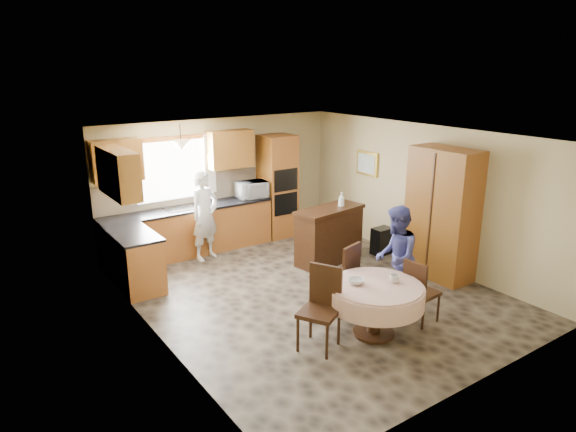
# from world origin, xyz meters

# --- Properties ---
(floor) EXTENTS (5.00, 6.00, 0.01)m
(floor) POSITION_xyz_m (0.00, 0.00, 0.00)
(floor) COLOR brown
(floor) RESTS_ON ground
(ceiling) EXTENTS (5.00, 6.00, 0.01)m
(ceiling) POSITION_xyz_m (0.00, 0.00, 2.50)
(ceiling) COLOR white
(ceiling) RESTS_ON wall_back
(wall_back) EXTENTS (5.00, 0.02, 2.50)m
(wall_back) POSITION_xyz_m (0.00, 3.00, 1.25)
(wall_back) COLOR tan
(wall_back) RESTS_ON floor
(wall_front) EXTENTS (5.00, 0.02, 2.50)m
(wall_front) POSITION_xyz_m (0.00, -3.00, 1.25)
(wall_front) COLOR tan
(wall_front) RESTS_ON floor
(wall_left) EXTENTS (0.02, 6.00, 2.50)m
(wall_left) POSITION_xyz_m (-2.50, 0.00, 1.25)
(wall_left) COLOR tan
(wall_left) RESTS_ON floor
(wall_right) EXTENTS (0.02, 6.00, 2.50)m
(wall_right) POSITION_xyz_m (2.50, 0.00, 1.25)
(wall_right) COLOR tan
(wall_right) RESTS_ON floor
(window) EXTENTS (1.40, 0.03, 1.10)m
(window) POSITION_xyz_m (-1.00, 2.98, 1.60)
(window) COLOR white
(window) RESTS_ON wall_back
(curtain_left) EXTENTS (0.22, 0.02, 1.15)m
(curtain_left) POSITION_xyz_m (-1.75, 2.93, 1.65)
(curtain_left) COLOR white
(curtain_left) RESTS_ON wall_back
(curtain_right) EXTENTS (0.22, 0.02, 1.15)m
(curtain_right) POSITION_xyz_m (-0.25, 2.93, 1.65)
(curtain_right) COLOR white
(curtain_right) RESTS_ON wall_back
(base_cab_back) EXTENTS (3.30, 0.60, 0.88)m
(base_cab_back) POSITION_xyz_m (-0.85, 2.70, 0.44)
(base_cab_back) COLOR #C86E35
(base_cab_back) RESTS_ON floor
(counter_back) EXTENTS (3.30, 0.64, 0.04)m
(counter_back) POSITION_xyz_m (-0.85, 2.70, 0.90)
(counter_back) COLOR black
(counter_back) RESTS_ON base_cab_back
(base_cab_left) EXTENTS (0.60, 1.20, 0.88)m
(base_cab_left) POSITION_xyz_m (-2.20, 1.80, 0.44)
(base_cab_left) COLOR #C86E35
(base_cab_left) RESTS_ON floor
(counter_left) EXTENTS (0.64, 1.20, 0.04)m
(counter_left) POSITION_xyz_m (-2.20, 1.80, 0.90)
(counter_left) COLOR black
(counter_left) RESTS_ON base_cab_left
(backsplash) EXTENTS (3.30, 0.02, 0.55)m
(backsplash) POSITION_xyz_m (-0.85, 2.99, 1.18)
(backsplash) COLOR beige
(backsplash) RESTS_ON wall_back
(wall_cab_left) EXTENTS (0.85, 0.33, 0.72)m
(wall_cab_left) POSITION_xyz_m (-2.05, 2.83, 1.91)
(wall_cab_left) COLOR #A8732A
(wall_cab_left) RESTS_ON wall_back
(wall_cab_right) EXTENTS (0.90, 0.33, 0.72)m
(wall_cab_right) POSITION_xyz_m (0.15, 2.83, 1.91)
(wall_cab_right) COLOR #A8732A
(wall_cab_right) RESTS_ON wall_back
(wall_cab_side) EXTENTS (0.33, 1.20, 0.72)m
(wall_cab_side) POSITION_xyz_m (-2.33, 1.80, 1.91)
(wall_cab_side) COLOR #A8732A
(wall_cab_side) RESTS_ON wall_left
(oven_tower) EXTENTS (0.66, 0.62, 2.12)m
(oven_tower) POSITION_xyz_m (1.15, 2.69, 1.06)
(oven_tower) COLOR #C86E35
(oven_tower) RESTS_ON floor
(oven_upper) EXTENTS (0.56, 0.01, 0.45)m
(oven_upper) POSITION_xyz_m (1.15, 2.38, 1.25)
(oven_upper) COLOR black
(oven_upper) RESTS_ON oven_tower
(oven_lower) EXTENTS (0.56, 0.01, 0.45)m
(oven_lower) POSITION_xyz_m (1.15, 2.38, 0.75)
(oven_lower) COLOR black
(oven_lower) RESTS_ON oven_tower
(pendant) EXTENTS (0.36, 0.36, 0.18)m
(pendant) POSITION_xyz_m (-1.00, 2.50, 2.12)
(pendant) COLOR beige
(pendant) RESTS_ON ceiling
(sideboard) EXTENTS (1.41, 0.75, 0.96)m
(sideboard) POSITION_xyz_m (1.08, 0.88, 0.48)
(sideboard) COLOR #3C2310
(sideboard) RESTS_ON floor
(space_heater) EXTENTS (0.39, 0.28, 0.52)m
(space_heater) POSITION_xyz_m (2.16, 0.62, 0.26)
(space_heater) COLOR black
(space_heater) RESTS_ON floor
(cupboard) EXTENTS (0.58, 1.15, 2.20)m
(cupboard) POSITION_xyz_m (2.22, -0.67, 1.10)
(cupboard) COLOR #C86E35
(cupboard) RESTS_ON floor
(dining_table) EXTENTS (1.27, 1.27, 0.72)m
(dining_table) POSITION_xyz_m (-0.09, -1.53, 0.56)
(dining_table) COLOR #3C2310
(dining_table) RESTS_ON floor
(chair_left) EXTENTS (0.63, 0.63, 1.07)m
(chair_left) POSITION_xyz_m (-0.84, -1.34, 0.59)
(chair_left) COLOR #3C2310
(chair_left) RESTS_ON floor
(chair_back) EXTENTS (0.55, 0.55, 1.02)m
(chair_back) POSITION_xyz_m (0.08, -0.70, 0.56)
(chair_back) COLOR #3C2310
(chair_back) RESTS_ON floor
(chair_right) EXTENTS (0.44, 0.44, 0.93)m
(chair_right) POSITION_xyz_m (0.63, -1.63, 0.52)
(chair_right) COLOR #3C2310
(chair_right) RESTS_ON floor
(framed_picture) EXTENTS (0.06, 0.57, 0.48)m
(framed_picture) POSITION_xyz_m (2.47, 1.44, 1.59)
(framed_picture) COLOR gold
(framed_picture) RESTS_ON wall_right
(microwave) EXTENTS (0.63, 0.45, 0.33)m
(microwave) POSITION_xyz_m (0.51, 2.65, 1.08)
(microwave) COLOR silver
(microwave) RESTS_ON counter_back
(person_sink) EXTENTS (0.70, 0.57, 1.67)m
(person_sink) POSITION_xyz_m (-0.70, 2.30, 0.83)
(person_sink) COLOR silver
(person_sink) RESTS_ON floor
(person_dining) EXTENTS (0.95, 0.94, 1.55)m
(person_dining) POSITION_xyz_m (0.74, -1.08, 0.77)
(person_dining) COLOR #3D4085
(person_dining) RESTS_ON floor
(bowl_sideboard) EXTENTS (0.25, 0.25, 0.06)m
(bowl_sideboard) POSITION_xyz_m (0.69, 0.88, 0.99)
(bowl_sideboard) COLOR #B2B2B2
(bowl_sideboard) RESTS_ON sideboard
(bottle_sideboard) EXTENTS (0.13, 0.13, 0.31)m
(bottle_sideboard) POSITION_xyz_m (1.35, 0.88, 1.12)
(bottle_sideboard) COLOR silver
(bottle_sideboard) RESTS_ON sideboard
(cup_table) EXTENTS (0.14, 0.14, 0.10)m
(cup_table) POSITION_xyz_m (0.16, -1.61, 0.77)
(cup_table) COLOR #B2B2B2
(cup_table) RESTS_ON dining_table
(bowl_table) EXTENTS (0.25, 0.25, 0.07)m
(bowl_table) POSITION_xyz_m (-0.29, -1.36, 0.76)
(bowl_table) COLOR #B2B2B2
(bowl_table) RESTS_ON dining_table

